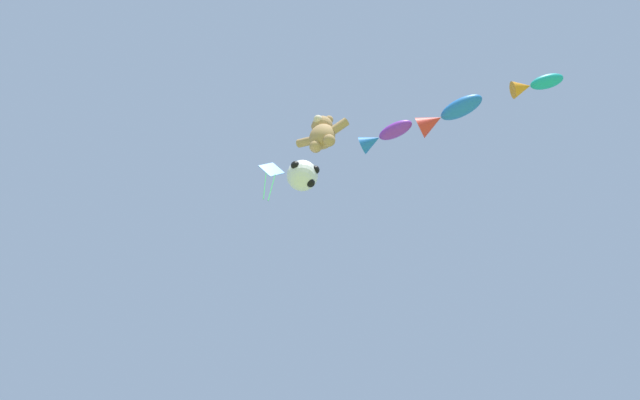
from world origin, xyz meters
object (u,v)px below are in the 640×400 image
Objects in this scene: teddy_bear_kite at (322,133)px; fish_kite_cobalt at (446,115)px; fish_kite_violet at (383,136)px; fish_kite_teal at (534,85)px; diamond_kite at (271,173)px; soccer_ball_kite at (303,175)px.

teddy_bear_kite is 0.79× the size of fish_kite_cobalt.
fish_kite_violet is at bearing -172.34° from fish_kite_cobalt.
fish_kite_teal is at bearing -1.05° from fish_kite_cobalt.
diamond_kite is at bearing 152.57° from teddy_bear_kite.
fish_kite_teal is 0.56× the size of diamond_kite.
fish_kite_teal reaches higher than teddy_bear_kite.
teddy_bear_kite is 6.85m from fish_kite_teal.
fish_kite_cobalt is 2.81m from fish_kite_teal.
teddy_bear_kite is 0.62× the size of diamond_kite.
diamond_kite reaches higher than fish_kite_teal.
fish_kite_teal is at bearing 13.30° from soccer_ball_kite.
fish_kite_violet is 0.66× the size of diamond_kite.
fish_kite_cobalt reaches higher than fish_kite_teal.
fish_kite_teal is (7.23, 1.71, 2.63)m from soccer_ball_kite.
fish_kite_teal is (4.94, 0.25, -0.53)m from fish_kite_violet.
fish_kite_violet is at bearing 32.57° from soccer_ball_kite.
fish_kite_cobalt is 0.79× the size of diamond_kite.
diamond_kite is at bearing -177.52° from fish_kite_violet.
diamond_kite is (-6.71, -0.49, 0.52)m from fish_kite_cobalt.
fish_kite_cobalt is at bearing 4.19° from diamond_kite.
fish_kite_cobalt is (3.72, 2.05, 1.74)m from teddy_bear_kite.
fish_kite_teal is at bearing 2.68° from diamond_kite.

